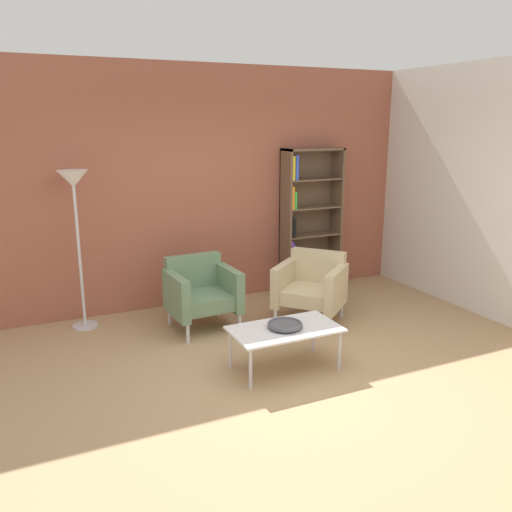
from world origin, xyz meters
TOP-DOWN VIEW (x-y plane):
  - ground_plane at (0.00, 0.00)m, footprint 8.32×8.32m
  - brick_back_panel at (0.00, 2.46)m, footprint 6.40×0.12m
  - plaster_right_partition at (2.86, 0.60)m, footprint 0.12×5.20m
  - bookshelf_tall at (1.41, 2.26)m, footprint 0.80×0.30m
  - coffee_table_low at (0.05, 0.27)m, footprint 1.00×0.56m
  - decorative_bowl at (0.05, 0.27)m, footprint 0.32×0.32m
  - armchair_spare_guest at (0.90, 1.23)m, footprint 0.94×0.95m
  - armchair_by_bookshelf at (-0.31, 1.57)m, footprint 0.75×0.70m
  - floor_lamp_torchiere at (-1.50, 2.11)m, footprint 0.32×0.32m

SIDE VIEW (x-z plane):
  - ground_plane at x=0.00m, z-range 0.00..0.00m
  - coffee_table_low at x=0.05m, z-range 0.17..0.57m
  - armchair_spare_guest at x=0.90m, z-range 0.02..0.80m
  - armchair_by_bookshelf at x=-0.31m, z-range 0.02..0.80m
  - decorative_bowl at x=0.05m, z-range 0.41..0.46m
  - bookshelf_tall at x=1.41m, z-range 0.00..1.90m
  - floor_lamp_torchiere at x=-1.50m, z-range 0.58..2.32m
  - brick_back_panel at x=0.00m, z-range 0.00..2.90m
  - plaster_right_partition at x=2.86m, z-range 0.00..2.90m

